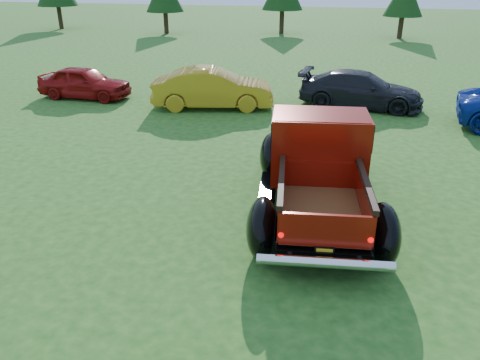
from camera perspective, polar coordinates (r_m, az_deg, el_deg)
The scene contains 5 objects.
ground at distance 9.49m, azimuth -2.99°, elevation -6.03°, with size 120.00×120.00×0.00m, color #1E4C15.
pickup_truck at distance 10.24m, azimuth 9.47°, elevation 2.15°, with size 3.14×5.78×2.07m.
show_car_red at distance 20.12m, azimuth -18.43°, elevation 11.23°, with size 1.48×3.68×1.25m, color maroon.
show_car_yellow at distance 17.70m, azimuth -3.31°, elevation 11.09°, with size 1.55×4.44×1.46m, color #B58718.
show_car_grey at distance 18.39m, azimuth 14.50°, elevation 10.64°, with size 1.85×4.55×1.32m, color black.
Camera 1 is at (2.26, -7.86, 4.81)m, focal length 35.00 mm.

